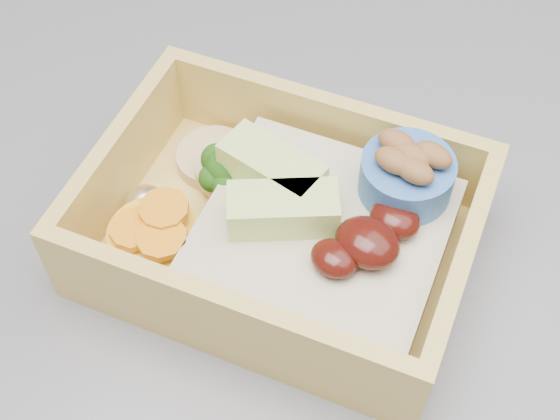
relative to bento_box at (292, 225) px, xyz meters
The scene contains 1 object.
bento_box is the anchor object (origin of this frame).
Camera 1 is at (0.04, -0.42, 1.29)m, focal length 50.00 mm.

